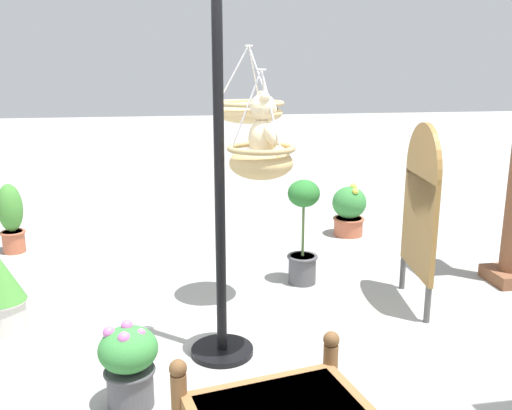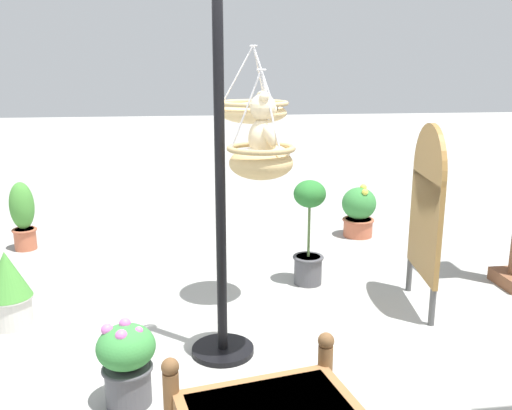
# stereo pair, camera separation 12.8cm
# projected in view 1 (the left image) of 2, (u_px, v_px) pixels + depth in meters

# --- Properties ---
(ground_plane) EXTENTS (40.00, 40.00, 0.00)m
(ground_plane) POSITION_uv_depth(u_px,v_px,m) (253.00, 360.00, 3.84)
(ground_plane) COLOR #9E9E99
(display_pole_central) EXTENTS (0.44, 0.44, 2.58)m
(display_pole_central) POSITION_uv_depth(u_px,v_px,m) (221.00, 244.00, 3.73)
(display_pole_central) COLOR black
(display_pole_central) RESTS_ON ground
(hanging_basket_with_teddy) EXTENTS (0.43, 0.43, 0.68)m
(hanging_basket_with_teddy) POSITION_uv_depth(u_px,v_px,m) (261.00, 160.00, 3.49)
(hanging_basket_with_teddy) COLOR tan
(teddy_bear) EXTENTS (0.29, 0.25, 0.42)m
(teddy_bear) POSITION_uv_depth(u_px,v_px,m) (265.00, 131.00, 3.45)
(teddy_bear) COLOR beige
(hanging_basket_left_high) EXTENTS (0.55, 0.55, 0.60)m
(hanging_basket_left_high) POSITION_uv_depth(u_px,v_px,m) (249.00, 111.00, 4.34)
(hanging_basket_left_high) COLOR tan
(potted_plant_fern_front) EXTENTS (0.40, 0.40, 0.64)m
(potted_plant_fern_front) POSITION_uv_depth(u_px,v_px,m) (349.00, 210.00, 6.62)
(potted_plant_fern_front) COLOR #BC6042
(potted_plant_fern_front) RESTS_ON ground
(potted_plant_tall_leafy) EXTENTS (0.36, 0.36, 0.61)m
(potted_plant_tall_leafy) POSITION_uv_depth(u_px,v_px,m) (2.00, 292.00, 4.21)
(potted_plant_tall_leafy) COLOR beige
(potted_plant_tall_leafy) RESTS_ON ground
(potted_plant_bushy_green) EXTENTS (0.35, 0.35, 0.54)m
(potted_plant_bushy_green) POSITION_uv_depth(u_px,v_px,m) (129.00, 363.00, 3.25)
(potted_plant_bushy_green) COLOR #4C4C51
(potted_plant_bushy_green) RESTS_ON ground
(potted_plant_small_succulent) EXTENTS (0.27, 0.27, 0.76)m
(potted_plant_small_succulent) POSITION_uv_depth(u_px,v_px,m) (11.00, 218.00, 5.99)
(potted_plant_small_succulent) COLOR #BC6042
(potted_plant_small_succulent) RESTS_ON ground
(potted_plant_conical_shrub) EXTENTS (0.29, 0.29, 0.99)m
(potted_plant_conical_shrub) POSITION_uv_depth(u_px,v_px,m) (303.00, 231.00, 5.09)
(potted_plant_conical_shrub) COLOR #4C4C51
(potted_plant_conical_shrub) RESTS_ON ground
(display_sign_board) EXTENTS (0.77, 0.15, 1.55)m
(display_sign_board) POSITION_uv_depth(u_px,v_px,m) (421.00, 201.00, 4.53)
(display_sign_board) COLOR olive
(display_sign_board) RESTS_ON ground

